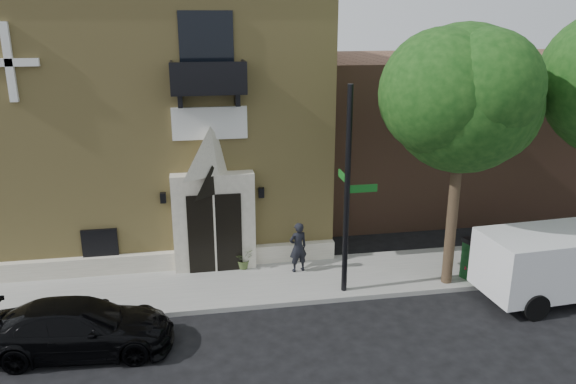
% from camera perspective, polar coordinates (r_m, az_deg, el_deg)
% --- Properties ---
extents(ground, '(120.00, 120.00, 0.00)m').
position_cam_1_polar(ground, '(16.45, -3.22, -11.86)').
color(ground, black).
rests_on(ground, ground).
extents(sidewalk, '(42.00, 3.00, 0.15)m').
position_cam_1_polar(sidewalk, '(17.85, -0.59, -9.06)').
color(sidewalk, gray).
rests_on(sidewalk, ground).
extents(church, '(12.20, 11.01, 9.30)m').
position_cam_1_polar(church, '(22.51, -13.60, 8.27)').
color(church, tan).
rests_on(church, ground).
extents(neighbour_building, '(18.00, 8.00, 6.40)m').
position_cam_1_polar(neighbour_building, '(27.38, 20.06, 6.22)').
color(neighbour_building, brown).
rests_on(neighbour_building, ground).
extents(street_tree_left, '(4.97, 4.38, 7.77)m').
position_cam_1_polar(street_tree_left, '(16.62, 17.62, 9.12)').
color(street_tree_left, '#38281C').
rests_on(street_tree_left, sidewalk).
extents(black_sedan, '(4.68, 2.14, 1.33)m').
position_cam_1_polar(black_sedan, '(15.22, -20.41, -12.78)').
color(black_sedan, black).
rests_on(black_sedan, ground).
extents(cargo_van, '(5.26, 2.45, 2.09)m').
position_cam_1_polar(cargo_van, '(18.63, 26.84, -6.20)').
color(cargo_van, white).
rests_on(cargo_van, ground).
extents(street_sign, '(0.98, 0.98, 6.15)m').
position_cam_1_polar(street_sign, '(16.10, 6.06, 0.01)').
color(street_sign, black).
rests_on(street_sign, sidewalk).
extents(fire_hydrant, '(0.43, 0.34, 0.76)m').
position_cam_1_polar(fire_hydrant, '(18.60, 18.11, -7.33)').
color(fire_hydrant, '#9E0521').
rests_on(fire_hydrant, sidewalk).
extents(dumpster, '(2.30, 1.79, 1.33)m').
position_cam_1_polar(dumpster, '(18.89, 20.42, -6.18)').
color(dumpster, '#0E3518').
rests_on(dumpster, sidewalk).
extents(planter, '(0.73, 0.67, 0.67)m').
position_cam_1_polar(planter, '(18.47, -4.53, -6.75)').
color(planter, '#4B5E2F').
rests_on(planter, sidewalk).
extents(pedestrian_near, '(0.68, 0.53, 1.65)m').
position_cam_1_polar(pedestrian_near, '(18.03, 1.03, -5.62)').
color(pedestrian_near, black).
rests_on(pedestrian_near, sidewalk).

